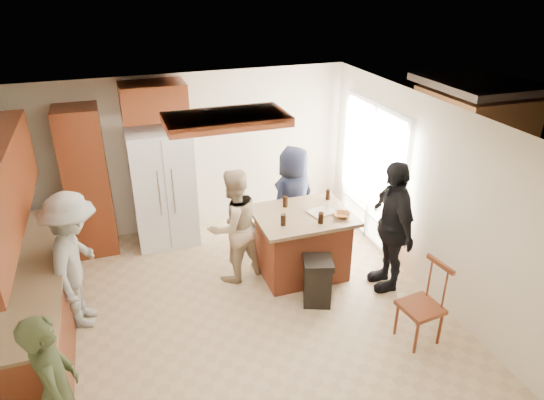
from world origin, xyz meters
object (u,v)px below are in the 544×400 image
object	(u,v)px
person_behind_left	(234,226)
person_behind_right	(293,198)
person_front_left	(57,392)
trash_bin	(317,281)
refrigerator	(163,187)
spindle_chair	(422,307)
kitchen_island	(302,243)
person_side_right	(391,226)
person_counter	(76,261)

from	to	relation	value
person_behind_left	person_behind_right	xyz separation A→B (m)	(1.05, 0.53, 0.00)
person_front_left	person_behind_right	distance (m)	4.14
person_behind_right	trash_bin	size ratio (longest dim) A/B	2.53
refrigerator	person_behind_left	bearing A→B (deg)	-60.61
spindle_chair	kitchen_island	bearing A→B (deg)	114.55
person_behind_right	person_side_right	size ratio (longest dim) A/B	0.89
person_behind_left	person_side_right	xyz separation A→B (m)	(1.87, -0.83, 0.09)
refrigerator	spindle_chair	xyz separation A→B (m)	(2.41, -3.21, -0.45)
person_side_right	refrigerator	size ratio (longest dim) A/B	0.99
person_side_right	person_behind_right	bearing A→B (deg)	-140.98
spindle_chair	person_counter	bearing A→B (deg)	156.41
person_counter	refrigerator	size ratio (longest dim) A/B	0.94
person_behind_left	person_side_right	bearing A→B (deg)	136.17
person_front_left	person_behind_left	xyz separation A→B (m)	(2.08, 2.18, 0.03)
refrigerator	person_counter	bearing A→B (deg)	-126.58
person_behind_right	kitchen_island	xyz separation A→B (m)	(-0.15, -0.74, -0.32)
person_counter	person_side_right	bearing A→B (deg)	-88.05
spindle_chair	person_behind_left	bearing A→B (deg)	131.34
person_side_right	kitchen_island	bearing A→B (deg)	-114.65
person_side_right	refrigerator	distance (m)	3.38
person_behind_left	person_behind_right	size ratio (longest dim) A/B	1.00
person_front_left	refrigerator	xyz separation A→B (m)	(1.34, 3.50, 0.13)
person_side_right	person_front_left	bearing A→B (deg)	-63.11
person_behind_right	person_behind_left	bearing A→B (deg)	5.52
person_behind_left	person_counter	bearing A→B (deg)	-10.73
person_behind_right	person_counter	distance (m)	3.12
refrigerator	kitchen_island	world-z (taller)	refrigerator
person_side_right	trash_bin	xyz separation A→B (m)	(-1.04, -0.05, -0.57)
person_side_right	person_counter	distance (m)	3.86
person_front_left	person_behind_left	distance (m)	3.02
person_counter	refrigerator	distance (m)	2.03
person_behind_left	person_side_right	size ratio (longest dim) A/B	0.89
person_side_right	person_counter	world-z (taller)	person_side_right
refrigerator	person_side_right	bearing A→B (deg)	-39.45
refrigerator	kitchen_island	bearing A→B (deg)	-42.95
spindle_chair	person_front_left	bearing A→B (deg)	-175.59
person_front_left	person_counter	xyz separation A→B (m)	(0.13, 1.87, 0.08)
trash_bin	person_front_left	bearing A→B (deg)	-156.03
person_front_left	kitchen_island	world-z (taller)	person_front_left
person_counter	trash_bin	world-z (taller)	person_counter
person_behind_right	kitchen_island	world-z (taller)	person_behind_right
person_behind_right	person_front_left	bearing A→B (deg)	19.60
person_side_right	spindle_chair	world-z (taller)	person_side_right
person_side_right	spindle_chair	distance (m)	1.17
person_counter	spindle_chair	bearing A→B (deg)	-103.92
kitchen_island	person_front_left	bearing A→B (deg)	-146.43
person_behind_left	spindle_chair	bearing A→B (deg)	111.49
person_behind_left	person_side_right	world-z (taller)	person_side_right
refrigerator	spindle_chair	bearing A→B (deg)	-53.13
person_front_left	kitchen_island	bearing A→B (deg)	-60.60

